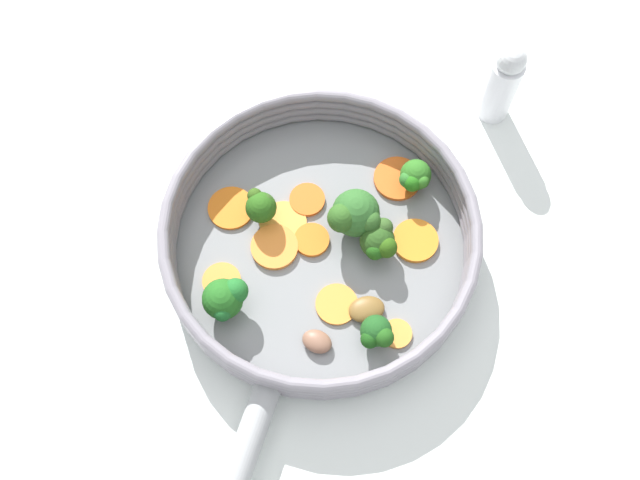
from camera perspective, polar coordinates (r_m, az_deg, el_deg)
name	(u,v)px	position (r m, az deg, el deg)	size (l,w,h in m)	color
ground_plane	(320,251)	(0.74, 0.00, -0.83)	(4.00, 4.00, 0.00)	white
skillet	(320,248)	(0.73, 0.00, -0.64)	(0.29, 0.29, 0.01)	gray
skillet_rim_wall	(320,237)	(0.71, 0.00, 0.26)	(0.30, 0.30, 0.05)	gray
skillet_rivet_left	(245,368)	(0.69, -5.74, -9.67)	(0.01, 0.01, 0.01)	gray
skillet_rivet_right	(301,386)	(0.68, -1.46, -11.09)	(0.01, 0.01, 0.01)	gray
carrot_slice_0	(274,247)	(0.72, -3.49, -0.53)	(0.05, 0.05, 0.01)	orange
carrot_slice_1	(415,241)	(0.73, 7.27, -0.05)	(0.04, 0.04, 0.01)	orange
carrot_slice_2	(397,334)	(0.70, 5.88, -7.11)	(0.03, 0.03, 0.00)	#F2953C
carrot_slice_3	(307,200)	(0.74, -0.98, 3.09)	(0.04, 0.04, 0.00)	orange
carrot_slice_4	(286,220)	(0.74, -2.64, 1.55)	(0.05, 0.05, 0.00)	#EF9A3C
carrot_slice_5	(337,304)	(0.71, 1.28, -4.92)	(0.04, 0.04, 0.00)	orange
carrot_slice_6	(397,179)	(0.76, 5.91, 4.68)	(0.05, 0.05, 0.00)	orange
carrot_slice_7	(231,208)	(0.75, -6.80, 2.43)	(0.05, 0.05, 0.00)	orange
carrot_slice_8	(314,237)	(0.73, -0.46, 0.25)	(0.03, 0.03, 0.01)	orange
carrot_slice_9	(222,281)	(0.72, -7.50, -3.11)	(0.04, 0.04, 0.00)	orange
broccoli_floret_0	(379,241)	(0.71, 4.52, -0.11)	(0.04, 0.04, 0.04)	#86AC5E
broccoli_floret_1	(261,206)	(0.72, -4.51, 2.58)	(0.03, 0.03, 0.04)	#5D9356
broccoli_floret_2	(376,333)	(0.68, 4.32, -7.09)	(0.03, 0.03, 0.04)	#638E4F
broccoli_floret_3	(415,177)	(0.74, 7.23, 4.78)	(0.03, 0.04, 0.04)	#739955
broccoli_floret_4	(353,215)	(0.71, 2.55, 1.90)	(0.05, 0.05, 0.05)	#7F945E
broccoli_floret_5	(225,299)	(0.69, -7.25, -4.46)	(0.04, 0.04, 0.04)	#8EAC63
mushroom_piece_0	(367,309)	(0.70, 3.57, -5.30)	(0.03, 0.03, 0.01)	brown
mushroom_piece_1	(317,341)	(0.69, -0.23, -7.74)	(0.03, 0.02, 0.01)	#855C46
salt_shaker	(502,83)	(0.79, 13.73, 11.54)	(0.03, 0.03, 0.11)	white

